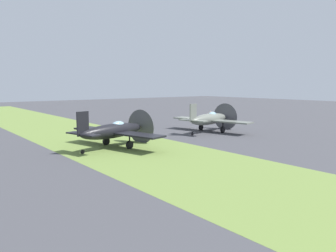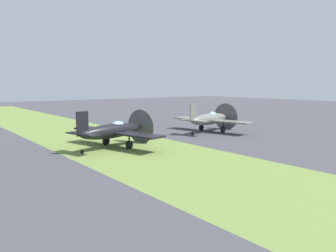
{
  "view_description": "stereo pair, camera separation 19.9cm",
  "coord_description": "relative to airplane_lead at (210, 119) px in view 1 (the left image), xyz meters",
  "views": [
    {
      "loc": [
        28.67,
        -27.09,
        5.47
      ],
      "look_at": [
        2.64,
        -6.61,
        1.28
      ],
      "focal_mm": 35.75,
      "sensor_mm": 36.0,
      "label": 1
    },
    {
      "loc": [
        28.79,
        -26.93,
        5.47
      ],
      "look_at": [
        2.64,
        -6.61,
        1.28
      ],
      "focal_mm": 35.75,
      "sensor_mm": 36.0,
      "label": 2
    }
  ],
  "objects": [
    {
      "name": "grass_verge",
      "position": [
        -1.77,
        -12.59,
        -1.47
      ],
      "size": [
        120.0,
        11.0,
        0.01
      ],
      "primitive_type": "cube",
      "color": "olive",
      "rests_on": "ground"
    },
    {
      "name": "ground_crew_chief",
      "position": [
        -5.72,
        5.83,
        -0.56
      ],
      "size": [
        0.59,
        0.38,
        1.73
      ],
      "rotation": [
        0.0,
        0.0,
        3.53
      ],
      "color": "#847A5B",
      "rests_on": "ground"
    },
    {
      "name": "airplane_lead",
      "position": [
        0.0,
        0.0,
        0.0
      ],
      "size": [
        9.95,
        7.95,
        3.52
      ],
      "rotation": [
        0.0,
        0.0,
        0.21
      ],
      "color": "slate",
      "rests_on": "ground"
    },
    {
      "name": "ground_plane",
      "position": [
        -1.77,
        -0.2,
        -1.47
      ],
      "size": [
        160.0,
        160.0,
        0.0
      ],
      "primitive_type": "plane",
      "color": "#424247"
    },
    {
      "name": "airplane_wingman",
      "position": [
        1.67,
        -13.33,
        -0.01
      ],
      "size": [
        9.85,
        7.89,
        3.49
      ],
      "rotation": [
        0.0,
        0.0,
        0.24
      ],
      "color": "black",
      "rests_on": "ground"
    }
  ]
}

